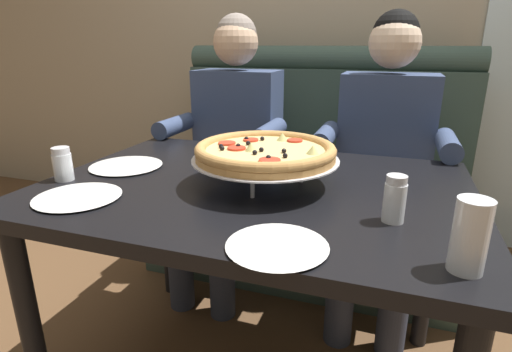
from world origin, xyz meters
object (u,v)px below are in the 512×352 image
Objects in this scene: pizza at (265,152)px; drinking_glass at (469,241)px; booth_bench at (311,190)px; dining_table at (255,210)px; diner_right at (383,150)px; shaker_pepper_flakes at (63,166)px; diner_left at (230,138)px; shaker_parmesan at (394,202)px; plate_near_left at (78,195)px; plate_far_side at (126,164)px; plate_near_right at (277,244)px.

pizza is 3.04× the size of drinking_glass.
booth_bench is at bearing 112.91° from drinking_glass.
diner_right is at bearing 61.78° from dining_table.
shaker_pepper_flakes is at bearing 170.87° from drinking_glass.
diner_left is 12.27× the size of shaker_pepper_flakes.
booth_bench is 0.54m from diner_left.
diner_right is 2.94× the size of pizza.
shaker_parmesan is at bearing -86.50° from diner_right.
plate_near_left is (-0.77, -0.93, 0.04)m from diner_right.
plate_far_side is at bearing 62.12° from shaker_pepper_flakes.
plate_far_side is at bearing 177.85° from dining_table.
dining_table is 2.91× the size of pizza.
drinking_glass reaches higher than shaker_pepper_flakes.
plate_near_left is at bearing -148.64° from pizza.
pizza is at bearing 31.36° from plate_near_left.
shaker_parmesan is 0.83m from plate_near_left.
shaker_pepper_flakes is 0.21m from plate_far_side.
diner_right is at bearing 0.00° from diner_left.
dining_table is 0.74m from diner_right.
booth_bench is 1.21m from shaker_parmesan.
diner_left is at bearing 118.22° from dining_table.
diner_right is 1.04m from plate_near_right.
shaker_pepper_flakes is 0.77m from plate_near_right.
drinking_glass is at bearing -32.47° from dining_table.
plate_near_right is at bearing -99.64° from diner_right.
shaker_parmesan is (0.75, -0.80, 0.08)m from diner_left.
plate_near_right is at bearing -175.13° from drinking_glass.
plate_near_right is (0.59, -0.09, 0.00)m from plate_near_left.
plate_near_right is at bearing -64.34° from dining_table.
drinking_glass is at bearing 4.87° from plate_near_right.
pizza is 0.40m from shaker_parmesan.
plate_near_left is (-0.42, -1.19, 0.35)m from booth_bench.
dining_table is at bearing 33.36° from plate_near_left.
booth_bench is 1.28m from shaker_pepper_flakes.
plate_far_side is at bearing 100.91° from plate_near_left.
dining_table is at bearing -118.22° from diner_right.
shaker_pepper_flakes reaches higher than plate_far_side.
diner_left is at bearing 133.00° from shaker_parmesan.
drinking_glass is (0.53, -0.34, 0.15)m from dining_table.
dining_table is at bearing -90.00° from booth_bench.
plate_far_side is (-0.82, -0.64, 0.04)m from diner_right.
diner_left reaches higher than dining_table.
plate_near_right is at bearing -62.69° from diner_left.
diner_right is at bearing 37.65° from plate_far_side.
pizza is 1.86× the size of plate_near_left.
plate_far_side is at bearing 169.04° from shaker_parmesan.
booth_bench reaches higher than plate_far_side.
pizza is at bearing 111.42° from plate_near_right.
booth_bench is at bearing 37.21° from diner_left.
diner_left reaches higher than shaker_pepper_flakes.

